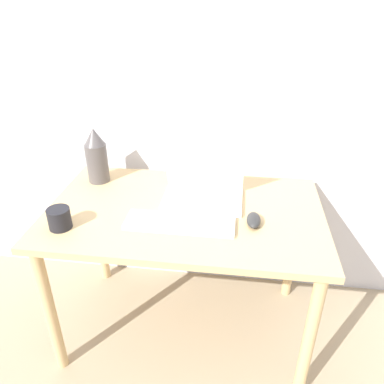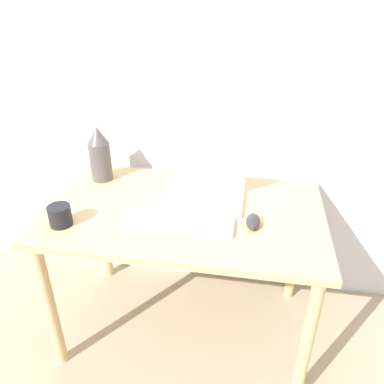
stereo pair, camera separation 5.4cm
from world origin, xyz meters
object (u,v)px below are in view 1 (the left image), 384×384
Objects in this scene: laptop at (203,189)px; vase at (96,156)px; mp3_player at (194,210)px; mug at (59,218)px; mouse at (254,220)px; keyboard at (180,223)px.

laptop is 1.29× the size of vase.
mug reaches higher than mp3_player.
mouse reaches higher than mp3_player.
vase reaches higher than keyboard.
mp3_player is 0.55m from mug.
laptop is 3.86× the size of mug.
mug is at bearing -91.37° from vase.
laptop is at bearing 141.54° from mouse.
mouse is at bearing 9.23° from keyboard.
mug is (-0.54, -0.30, -0.01)m from laptop.
laptop is at bearing 73.06° from keyboard.
laptop reaches higher than mug.
mug is at bearing -150.67° from laptop.
mouse is 0.77m from mug.
mug reaches higher than mouse.
keyboard is at bearing -36.33° from vase.
laptop is 6.06× the size of mp3_player.
laptop is 0.79× the size of keyboard.
mouse is 1.22× the size of mug.
laptop is 0.24m from keyboard.
mp3_player is (0.04, 0.12, -0.01)m from keyboard.
vase reaches higher than mouse.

